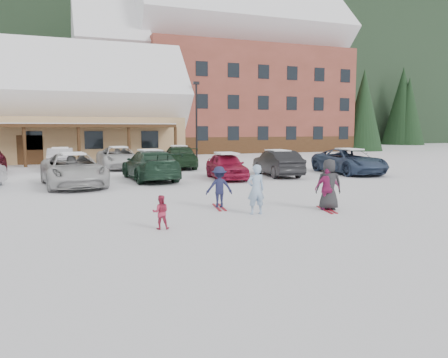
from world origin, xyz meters
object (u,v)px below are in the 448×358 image
object	(u,v)px
toddler_red	(161,212)
parked_car_4	(226,166)
parked_car_6	(349,161)
parked_car_5	(278,163)
adult_skier	(256,189)
child_navy	(219,187)
parked_car_2	(73,170)
parked_car_3	(150,165)
child_magenta	(327,189)
parked_car_11	(179,157)
lamp_post	(196,116)
bystander_dark	(329,184)
alpine_hotel	(226,80)
day_lodge	(6,113)
parked_car_9	(61,159)
parked_car_10	(119,158)

from	to	relation	value
toddler_red	parked_car_4	size ratio (longest dim) A/B	0.22
parked_car_6	parked_car_5	bearing A→B (deg)	178.42
adult_skier	child_navy	bearing A→B (deg)	-61.87
parked_car_2	parked_car_3	size ratio (longest dim) A/B	1.02
adult_skier	child_magenta	size ratio (longest dim) A/B	1.10
child_magenta	parked_car_11	world-z (taller)	parked_car_11
child_navy	parked_car_2	bearing A→B (deg)	-50.39
lamp_post	child_magenta	size ratio (longest dim) A/B	4.64
bystander_dark	parked_car_5	bearing A→B (deg)	-85.61
parked_car_11	parked_car_3	bearing A→B (deg)	71.30
parked_car_3	parked_car_11	size ratio (longest dim) A/B	1.04
parked_car_4	alpine_hotel	bearing A→B (deg)	75.50
parked_car_3	parked_car_5	world-z (taller)	parked_car_3
child_navy	parked_car_11	bearing A→B (deg)	-90.40
child_magenta	bystander_dark	xyz separation A→B (m)	(0.08, 0.04, 0.13)
day_lodge	parked_car_3	world-z (taller)	day_lodge
parked_car_4	parked_car_9	xyz separation A→B (m)	(-8.30, 8.63, 0.02)
day_lodge	parked_car_10	size ratio (longest dim) A/B	5.51
parked_car_5	parked_car_9	world-z (taller)	parked_car_5
child_magenta	parked_car_2	xyz separation A→B (m)	(-7.69, 9.28, 0.06)
child_navy	parked_car_9	distance (m)	17.26
parked_car_4	parked_car_5	xyz separation A→B (m)	(3.27, 0.43, 0.03)
lamp_post	toddler_red	xyz separation A→B (m)	(-8.46, -24.67, -3.27)
lamp_post	child_navy	size ratio (longest dim) A/B	4.71
alpine_hotel	parked_car_5	xyz separation A→B (m)	(-7.57, -28.49, -7.90)
bystander_dark	adult_skier	bearing A→B (deg)	19.32
bystander_dark	parked_car_4	distance (m)	9.49
parked_car_5	parked_car_6	distance (m)	4.62
parked_car_3	parked_car_9	size ratio (longest dim) A/B	1.24
toddler_red	child_magenta	distance (m)	5.80
alpine_hotel	parked_car_11	distance (m)	25.82
alpine_hotel	parked_car_2	world-z (taller)	alpine_hotel
child_navy	parked_car_5	xyz separation A→B (m)	(6.51, 8.31, 0.03)
parked_car_11	lamp_post	bearing A→B (deg)	-107.54
parked_car_6	parked_car_11	world-z (taller)	parked_car_11
alpine_hotel	parked_car_5	bearing A→B (deg)	-104.88
parked_car_2	parked_car_4	xyz separation A→B (m)	(7.74, 0.26, -0.08)
day_lodge	toddler_red	world-z (taller)	day_lodge
toddler_red	parked_car_5	world-z (taller)	parked_car_5
child_navy	child_magenta	xyz separation A→B (m)	(3.19, -1.66, 0.01)
child_magenta	parked_car_6	distance (m)	12.49
alpine_hotel	parked_car_9	size ratio (longest dim) A/B	7.21
toddler_red	child_magenta	world-z (taller)	child_magenta
parked_car_3	parked_car_6	distance (m)	11.81
parked_car_10	alpine_hotel	bearing A→B (deg)	50.73
adult_skier	parked_car_6	distance (m)	14.08
parked_car_9	parked_car_10	bearing A→B (deg)	174.95
parked_car_5	parked_car_3	bearing A→B (deg)	1.73
bystander_dark	parked_car_9	bearing A→B (deg)	-42.86
child_navy	bystander_dark	bearing A→B (deg)	162.71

